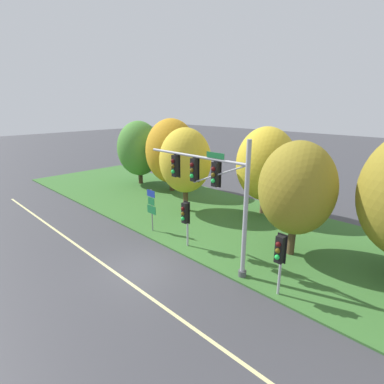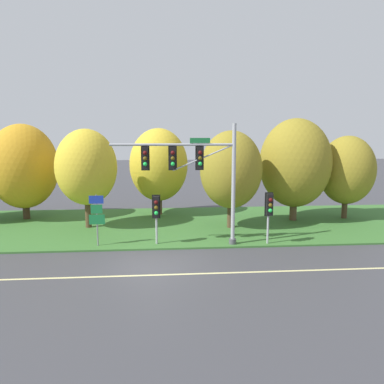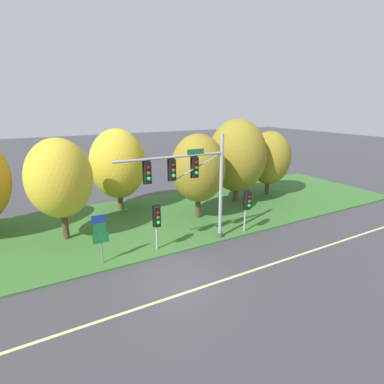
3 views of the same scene
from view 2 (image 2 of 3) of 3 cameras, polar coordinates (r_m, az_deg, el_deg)
ground_plane at (r=18.38m, az=-6.01°, el=-11.15°), size 160.00×160.00×0.00m
lane_stripe at (r=17.25m, az=-6.09°, el=-12.48°), size 36.00×0.16×0.01m
grass_verge at (r=26.28m, az=-5.65°, el=-4.98°), size 48.00×11.50×0.10m
traffic_signal_mast at (r=20.48m, az=0.54°, el=3.59°), size 6.93×0.49×6.76m
pedestrian_signal_near_kerb at (r=21.34m, az=11.70°, el=-2.32°), size 0.46×0.55×2.96m
pedestrian_signal_further_along at (r=20.96m, az=-5.48°, el=-2.69°), size 0.46×0.55×2.83m
route_sign_post at (r=21.35m, az=-14.31°, el=-3.27°), size 0.87×0.08×2.88m
tree_left_of_mast at (r=29.87m, az=-24.31°, el=3.55°), size 4.91×4.91×6.95m
tree_behind_signpost at (r=25.57m, az=-15.81°, el=3.64°), size 4.00×4.00×6.55m
tree_mid_verge at (r=28.94m, az=-5.10°, el=4.13°), size 4.47×4.47×6.67m
tree_tall_centre at (r=24.72m, az=5.96°, el=3.38°), size 4.08×4.08×6.44m
tree_right_far at (r=27.78m, az=15.43°, el=4.26°), size 5.06×5.06×7.32m
tree_furthest_back at (r=29.75m, az=22.52°, el=3.08°), size 4.02×4.02×6.10m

